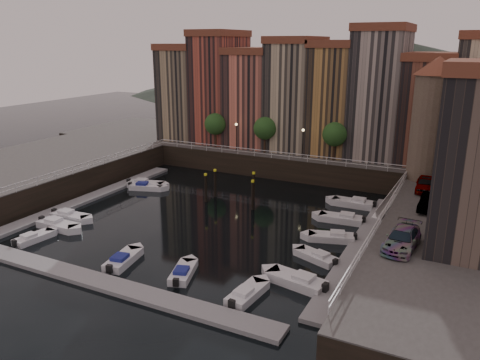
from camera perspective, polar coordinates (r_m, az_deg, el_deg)
The scene contains 30 objects.
ground at distance 51.23m, azimuth -3.26°, elevation -4.38°, with size 200.00×200.00×0.00m, color black.
quay_far at distance 73.49m, azimuth 6.87°, elevation 3.19°, with size 80.00×20.00×3.00m, color black.
quay_left at distance 67.40m, azimuth -25.31°, elevation 0.49°, with size 20.00×36.00×3.00m, color black.
dock_left at distance 59.82m, azimuth -17.35°, elevation -1.86°, with size 2.00×28.00×0.35m, color gray.
dock_right at distance 44.92m, azimuth 14.46°, elevation -7.75°, with size 2.00×28.00×0.35m, color gray.
dock_near at distance 38.72m, azimuth -16.17°, elevation -11.99°, with size 30.00×2.00×0.35m, color gray.
mountains at distance 153.38m, azimuth 18.67°, elevation 11.76°, with size 145.00×100.00×18.00m.
far_terrace at distance 68.52m, azimuth 9.06°, elevation 10.18°, with size 48.70×10.30×17.50m.
corner_tower at distance 56.61m, azimuth 22.48°, elevation 7.09°, with size 5.20×5.20×13.80m.
promenade_trees at distance 65.82m, azimuth 3.58°, elevation 6.25°, with size 21.20×3.20×5.20m.
street_lamps at distance 64.91m, azimuth 3.49°, elevation 5.49°, with size 10.36×0.36×4.18m.
railings at distance 54.12m, azimuth -0.75°, elevation 1.01°, with size 36.08×34.04×0.52m.
gangway at distance 54.36m, azimuth 18.08°, elevation -1.82°, with size 2.78×8.32×3.73m.
mooring_pilings at distance 55.05m, azimuth -1.05°, elevation -1.05°, with size 6.46×3.46×3.78m.
boat_left_0 at distance 51.13m, azimuth -21.36°, elevation -5.14°, with size 4.85×1.82×1.11m.
boat_left_1 at distance 53.25m, azimuth -20.04°, elevation -4.17°, with size 4.65×1.90×1.06m.
boat_left_3 at distance 61.25m, azimuth -11.42°, elevation -0.83°, with size 4.64×2.84×1.04m.
boat_left_4 at distance 62.35m, azimuth -11.49°, elevation -0.49°, with size 5.11×2.89×1.14m.
boat_right_0 at distance 37.39m, azimuth 7.05°, elevation -12.11°, with size 5.22×2.73×1.17m.
boat_right_1 at distance 41.60m, azimuth 9.35°, elevation -9.23°, with size 4.23×2.81×0.96m.
boat_right_2 at distance 45.72m, azimuth 11.20°, elevation -6.85°, with size 4.65×2.81×1.04m.
boat_right_3 at distance 50.50m, azimuth 12.33°, elevation -4.61°, with size 4.89×2.12×1.11m.
boat_right_4 at distance 55.49m, azimuth 13.73°, elevation -2.76°, with size 4.99×1.83×1.15m.
boat_near_0 at distance 48.93m, azimuth -23.88°, elevation -6.47°, with size 1.93×4.16×0.94m.
boat_near_1 at distance 41.72m, azimuth -14.08°, elevation -9.40°, with size 2.35×4.63×1.04m.
boat_near_2 at distance 38.77m, azimuth -6.97°, elevation -11.13°, with size 2.64×4.28×0.96m.
boat_near_3 at distance 35.55m, azimuth 0.82°, elevation -13.70°, with size 1.96×4.41×1.00m.
car_a at distance 52.88m, azimuth 21.66°, elevation -0.55°, with size 1.88×4.68×1.59m, color gray.
car_b at distance 47.23m, azimuth 22.10°, elevation -2.64°, with size 1.54×4.43×1.46m, color gray.
car_c at distance 37.83m, azimuth 19.13°, elevation -6.92°, with size 2.16×5.32×1.55m, color gray.
Camera 1 is at (24.08, -41.40, 18.18)m, focal length 35.00 mm.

